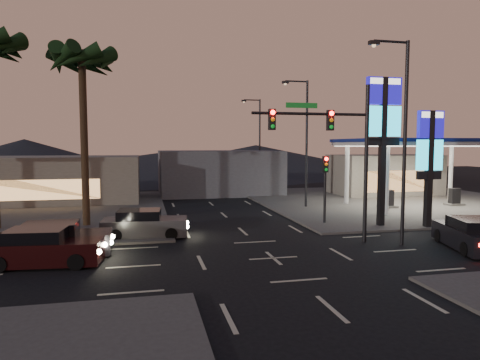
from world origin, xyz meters
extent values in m
plane|color=black|center=(0.00, 0.00, 0.00)|extent=(140.00, 140.00, 0.00)
cube|color=#47443F|center=(16.00, 16.00, 0.06)|extent=(24.00, 24.00, 0.12)
cylinder|color=silver|center=(11.00, 9.00, 2.50)|extent=(0.36, 0.36, 5.00)
cylinder|color=silver|center=(11.00, 15.00, 2.50)|extent=(0.36, 0.36, 5.00)
cylinder|color=silver|center=(21.00, 15.00, 2.50)|extent=(0.36, 0.36, 5.00)
cube|color=silver|center=(16.00, 12.00, 5.20)|extent=(12.00, 8.00, 0.50)
cube|color=white|center=(16.00, 12.00, 4.90)|extent=(11.60, 7.60, 0.06)
cube|color=navy|center=(16.00, 12.00, 5.35)|extent=(12.20, 8.20, 0.25)
cube|color=black|center=(13.00, 12.00, 0.80)|extent=(0.80, 0.50, 1.40)
cube|color=black|center=(19.00, 12.00, 0.80)|extent=(0.80, 0.50, 1.40)
cube|color=#726B5B|center=(18.00, 21.00, 2.00)|extent=(10.00, 6.00, 4.00)
cube|color=black|center=(8.50, 5.50, 4.50)|extent=(0.35, 0.35, 9.00)
cube|color=#150D99|center=(8.50, 5.50, 8.20)|extent=(2.20, 0.30, 1.60)
cube|color=white|center=(8.50, 5.50, 8.75)|extent=(1.98, 0.32, 0.35)
cube|color=#19CEF3|center=(8.50, 5.50, 6.40)|extent=(2.20, 0.30, 1.80)
cube|color=black|center=(8.50, 5.50, 5.20)|extent=(2.09, 0.28, 0.50)
cube|color=black|center=(11.00, 4.50, 3.50)|extent=(0.35, 0.35, 7.00)
cube|color=#150D99|center=(11.00, 4.50, 6.20)|extent=(1.60, 0.30, 1.60)
cube|color=white|center=(11.00, 4.50, 6.75)|extent=(1.44, 0.32, 0.35)
cube|color=#19CEF3|center=(11.00, 4.50, 4.40)|extent=(1.60, 0.30, 1.80)
cube|color=black|center=(11.00, 4.50, 3.20)|extent=(1.52, 0.28, 0.50)
cylinder|color=black|center=(5.50, 2.00, 4.00)|extent=(0.20, 0.20, 8.00)
cylinder|color=black|center=(2.50, 2.00, 6.50)|extent=(6.00, 0.14, 0.14)
cube|color=#0C3F14|center=(2.00, 2.00, 6.90)|extent=(1.60, 0.05, 0.25)
cube|color=black|center=(3.50, 2.00, 6.20)|extent=(0.32, 0.25, 1.00)
sphere|color=#FF0C07|center=(3.50, 1.85, 6.53)|extent=(0.22, 0.22, 0.22)
sphere|color=orange|center=(3.50, 1.85, 6.20)|extent=(0.20, 0.20, 0.20)
sphere|color=#0CB226|center=(3.50, 1.85, 5.87)|extent=(0.20, 0.20, 0.20)
cube|color=black|center=(0.50, 2.00, 6.20)|extent=(0.32, 0.25, 1.00)
sphere|color=#FF0C07|center=(0.50, 1.85, 6.53)|extent=(0.22, 0.22, 0.22)
sphere|color=orange|center=(0.50, 1.85, 6.20)|extent=(0.20, 0.20, 0.20)
sphere|color=#0CB226|center=(0.50, 1.85, 5.87)|extent=(0.20, 0.20, 0.20)
cylinder|color=black|center=(5.50, 7.00, 2.00)|extent=(0.16, 0.16, 4.00)
cube|color=black|center=(5.50, 7.00, 3.80)|extent=(0.32, 0.25, 1.00)
sphere|color=#FF0C07|center=(5.50, 6.85, 4.13)|extent=(0.22, 0.22, 0.22)
sphere|color=orange|center=(5.50, 6.85, 3.80)|extent=(0.20, 0.20, 0.20)
sphere|color=#0CB226|center=(5.50, 6.85, 3.47)|extent=(0.20, 0.20, 0.20)
cylinder|color=black|center=(7.00, 1.00, 5.00)|extent=(0.18, 0.18, 10.00)
cylinder|color=black|center=(6.10, 1.00, 9.90)|extent=(1.80, 0.12, 0.12)
cube|color=black|center=(5.20, 1.00, 9.80)|extent=(0.50, 0.25, 0.18)
sphere|color=#FFCC8C|center=(5.20, 1.00, 9.68)|extent=(0.20, 0.20, 0.20)
cylinder|color=black|center=(7.00, 14.00, 5.00)|extent=(0.18, 0.18, 10.00)
cylinder|color=black|center=(6.10, 14.00, 9.90)|extent=(1.80, 0.12, 0.12)
cube|color=black|center=(5.20, 14.00, 9.80)|extent=(0.50, 0.25, 0.18)
sphere|color=#FFCC8C|center=(5.20, 14.00, 9.68)|extent=(0.20, 0.20, 0.20)
cylinder|color=black|center=(7.00, 28.00, 5.00)|extent=(0.18, 0.18, 10.00)
cylinder|color=black|center=(6.10, 28.00, 9.90)|extent=(1.80, 0.12, 0.12)
cube|color=black|center=(5.20, 28.00, 9.80)|extent=(0.50, 0.25, 0.18)
sphere|color=#FFCC8C|center=(5.20, 28.00, 9.68)|extent=(0.20, 0.20, 0.20)
cylinder|color=black|center=(-9.00, 9.50, 5.10)|extent=(0.44, 0.44, 10.20)
sphere|color=black|center=(-9.00, 9.50, 10.20)|extent=(0.90, 0.90, 0.90)
cone|color=black|center=(-7.70, 9.50, 9.90)|extent=(0.90, 2.74, 1.91)
cone|color=black|center=(-8.08, 10.42, 9.90)|extent=(2.57, 2.57, 1.91)
cone|color=black|center=(-9.00, 10.80, 9.90)|extent=(2.74, 0.90, 1.91)
cone|color=black|center=(-9.92, 10.42, 9.90)|extent=(2.57, 2.57, 1.91)
cone|color=black|center=(-10.30, 9.50, 9.90)|extent=(0.90, 2.74, 1.91)
cone|color=black|center=(-9.92, 8.58, 9.90)|extent=(2.57, 2.57, 1.91)
cone|color=black|center=(-9.00, 8.20, 9.90)|extent=(2.74, 0.90, 1.91)
cone|color=black|center=(-8.08, 8.58, 9.90)|extent=(2.57, 2.57, 1.91)
cone|color=black|center=(-12.70, 9.50, 10.50)|extent=(0.90, 2.74, 1.91)
cone|color=black|center=(-13.08, 10.42, 10.50)|extent=(2.57, 2.57, 1.91)
cone|color=black|center=(-13.08, 8.58, 10.50)|extent=(2.57, 2.57, 1.91)
cube|color=#726B5B|center=(-14.00, 22.00, 2.00)|extent=(16.00, 8.00, 4.00)
cube|color=#4C4C51|center=(2.00, 26.00, 2.20)|extent=(12.00, 9.00, 4.40)
cone|color=black|center=(-25.00, 60.00, 3.00)|extent=(40.00, 40.00, 6.00)
cone|color=black|center=(15.00, 60.00, 2.50)|extent=(50.00, 50.00, 5.00)
cone|color=black|center=(0.00, 60.00, 2.00)|extent=(60.00, 60.00, 4.00)
cube|color=black|center=(-9.32, 2.45, 0.57)|extent=(4.60, 1.98, 0.94)
cube|color=black|center=(-9.63, 2.44, 1.20)|extent=(2.31, 1.80, 0.68)
cylinder|color=black|center=(-7.87, 3.35, 0.33)|extent=(0.67, 0.26, 0.67)
cylinder|color=black|center=(-7.85, 1.58, 0.33)|extent=(0.67, 0.26, 0.67)
cylinder|color=black|center=(-10.79, 3.32, 0.33)|extent=(0.67, 0.26, 0.67)
cylinder|color=black|center=(-10.77, 1.54, 0.33)|extent=(0.67, 0.26, 0.67)
sphere|color=#FFF2BF|center=(-7.03, 3.09, 0.65)|extent=(0.23, 0.23, 0.23)
sphere|color=#FFF2BF|center=(-7.02, 1.84, 0.65)|extent=(0.23, 0.23, 0.23)
cube|color=#FF140A|center=(-11.62, 3.05, 0.73)|extent=(0.09, 0.26, 0.15)
cube|color=black|center=(-9.59, 1.03, 0.57)|extent=(4.75, 2.35, 0.94)
cube|color=black|center=(-9.90, 1.06, 1.20)|extent=(2.45, 1.98, 0.68)
cylinder|color=black|center=(-8.05, 1.78, 0.33)|extent=(0.69, 0.31, 0.67)
cylinder|color=black|center=(-8.22, 0.01, 0.33)|extent=(0.69, 0.31, 0.67)
cylinder|color=black|center=(-10.96, 2.05, 0.33)|extent=(0.69, 0.31, 0.67)
sphere|color=#FFF2BF|center=(-7.25, 1.44, 0.65)|extent=(0.23, 0.23, 0.23)
sphere|color=#FFF2BF|center=(-7.36, 0.20, 0.65)|extent=(0.23, 0.23, 0.23)
cube|color=#4C4C4E|center=(-5.50, 5.67, 0.56)|extent=(4.63, 2.29, 0.91)
cube|color=black|center=(-5.80, 5.70, 1.17)|extent=(2.39, 1.93, 0.66)
cylinder|color=black|center=(-4.00, 6.40, 0.33)|extent=(0.67, 0.30, 0.65)
cylinder|color=black|center=(-4.16, 4.68, 0.33)|extent=(0.67, 0.30, 0.65)
cylinder|color=black|center=(-6.84, 6.67, 0.33)|extent=(0.67, 0.30, 0.65)
cylinder|color=black|center=(-7.00, 4.95, 0.33)|extent=(0.67, 0.30, 0.65)
sphere|color=#FFF2BF|center=(-3.22, 6.07, 0.63)|extent=(0.22, 0.22, 0.22)
sphere|color=#FFF2BF|center=(-3.33, 4.86, 0.63)|extent=(0.22, 0.22, 0.22)
cube|color=#FF140A|center=(-7.67, 6.49, 0.71)|extent=(0.10, 0.26, 0.14)
cube|color=#FF140A|center=(-7.78, 5.28, 0.71)|extent=(0.10, 0.26, 0.14)
cube|color=black|center=(9.72, -0.48, 0.57)|extent=(3.07, 4.91, 0.93)
cube|color=black|center=(9.63, -0.78, 1.19)|extent=(2.31, 2.67, 0.67)
cylinder|color=black|center=(9.26, 1.16, 0.33)|extent=(0.42, 0.71, 0.66)
cylinder|color=black|center=(10.95, 0.68, 0.33)|extent=(0.42, 0.71, 0.66)
cylinder|color=black|center=(8.48, -1.64, 0.33)|extent=(0.42, 0.71, 0.66)
camera|label=1|loc=(-5.49, -17.74, 4.97)|focal=32.00mm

